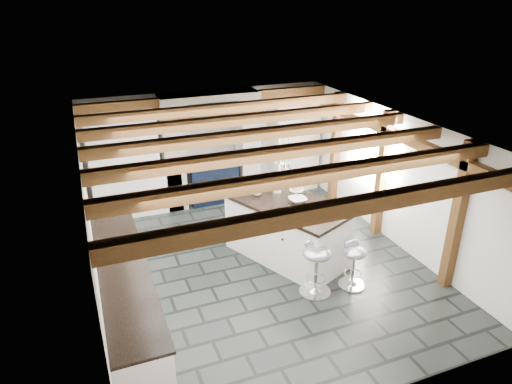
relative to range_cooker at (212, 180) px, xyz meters
name	(u,v)px	position (x,y,z in m)	size (l,w,h in m)	color
ground	(259,263)	(0.00, -2.68, -0.47)	(6.00, 6.00, 0.00)	black
room_shell	(198,178)	(-0.61, -1.26, 0.60)	(6.00, 6.03, 6.00)	silver
range_cooker	(212,180)	(0.00, 0.00, 0.00)	(1.00, 0.63, 0.99)	black
kitchen_island	(287,229)	(0.51, -2.65, 0.05)	(1.82, 2.31, 1.35)	white
bar_stool_near	(354,259)	(1.07, -3.78, 0.00)	(0.41, 0.41, 0.76)	silver
bar_stool_far	(316,261)	(0.47, -3.73, 0.08)	(0.51, 0.51, 0.87)	silver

